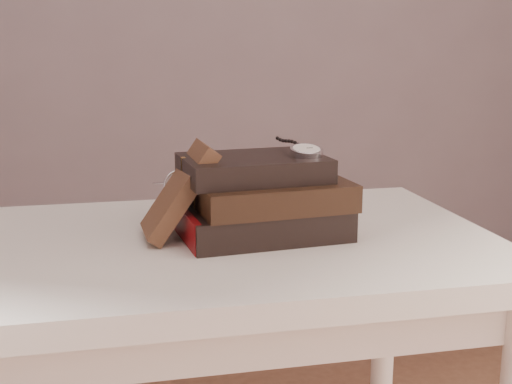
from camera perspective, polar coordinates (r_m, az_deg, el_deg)
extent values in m
cube|color=silver|center=(1.15, -4.91, -4.86)|extent=(1.00, 0.60, 0.04)
cube|color=white|center=(1.17, -4.85, -7.66)|extent=(0.88, 0.49, 0.08)
cylinder|color=white|center=(1.63, 10.44, -13.74)|extent=(0.05, 0.05, 0.71)
cube|color=black|center=(1.16, 0.48, -2.39)|extent=(0.28, 0.21, 0.05)
cube|color=beige|center=(1.16, 0.64, -2.37)|extent=(0.27, 0.19, 0.04)
cube|color=gold|center=(1.15, -6.13, -2.55)|extent=(0.01, 0.01, 0.05)
cube|color=maroon|center=(1.13, -5.79, -2.90)|extent=(0.03, 0.17, 0.05)
cube|color=black|center=(1.14, 1.27, -0.15)|extent=(0.27, 0.20, 0.04)
cube|color=beige|center=(1.14, 1.42, -0.14)|extent=(0.26, 0.18, 0.03)
cube|color=gold|center=(1.13, -5.00, -0.29)|extent=(0.01, 0.01, 0.05)
cube|color=black|center=(1.15, -0.21, 2.02)|extent=(0.25, 0.18, 0.04)
cube|color=beige|center=(1.15, -0.05, 2.03)|extent=(0.24, 0.17, 0.03)
cube|color=gold|center=(1.14, -6.04, 1.90)|extent=(0.01, 0.01, 0.04)
cube|color=#3E2417|center=(1.13, -6.39, 0.05)|extent=(0.13, 0.11, 0.16)
cylinder|color=silver|center=(1.14, 4.22, 3.35)|extent=(0.06, 0.06, 0.02)
cylinder|color=white|center=(1.14, 4.22, 3.60)|extent=(0.05, 0.05, 0.01)
torus|color=silver|center=(1.14, 4.22, 3.57)|extent=(0.06, 0.06, 0.01)
cylinder|color=silver|center=(1.17, 3.62, 3.60)|extent=(0.01, 0.01, 0.01)
cube|color=black|center=(1.15, 4.10, 3.71)|extent=(0.00, 0.02, 0.00)
cube|color=black|center=(1.14, 4.48, 3.67)|extent=(0.01, 0.00, 0.00)
sphere|color=black|center=(1.18, 3.52, 3.95)|extent=(0.01, 0.01, 0.01)
sphere|color=black|center=(1.19, 3.26, 4.11)|extent=(0.01, 0.01, 0.01)
sphere|color=black|center=(1.20, 3.01, 4.22)|extent=(0.01, 0.01, 0.01)
sphere|color=black|center=(1.21, 2.75, 4.26)|extent=(0.01, 0.01, 0.01)
sphere|color=black|center=(1.22, 2.51, 4.26)|extent=(0.01, 0.01, 0.01)
sphere|color=black|center=(1.23, 2.27, 4.28)|extent=(0.01, 0.01, 0.01)
sphere|color=black|center=(1.25, 2.03, 4.36)|extent=(0.01, 0.01, 0.01)
sphere|color=black|center=(1.26, 1.79, 4.49)|extent=(0.01, 0.01, 0.01)
torus|color=silver|center=(1.19, -6.43, 0.57)|extent=(0.06, 0.02, 0.05)
torus|color=silver|center=(1.21, -3.73, 0.75)|extent=(0.06, 0.02, 0.05)
cylinder|color=silver|center=(1.20, -5.08, 0.81)|extent=(0.02, 0.01, 0.00)
cylinder|color=silver|center=(1.25, -8.09, 0.75)|extent=(0.02, 0.12, 0.03)
cylinder|color=silver|center=(1.27, -3.34, 1.06)|extent=(0.02, 0.12, 0.03)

